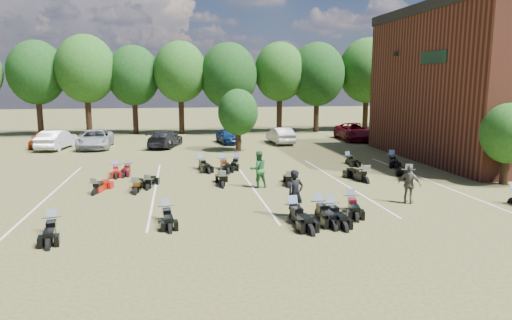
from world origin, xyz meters
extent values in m
plane|color=brown|center=(0.00, 0.00, 0.00)|extent=(160.00, 160.00, 0.00)
imported|color=maroon|center=(-17.97, 20.44, 0.70)|extent=(1.69, 4.12, 1.40)
imported|color=silver|center=(-16.59, 19.00, 0.79)|extent=(2.43, 4.99, 1.57)
imported|color=#9A9EA2|center=(-13.54, 19.01, 0.76)|extent=(2.69, 5.57, 1.53)
imported|color=black|center=(-7.83, 18.66, 0.71)|extent=(3.26, 5.27, 1.42)
imported|color=#0B2251|center=(-2.29, 20.12, 0.67)|extent=(2.21, 4.14, 1.34)
imported|color=#ADADA8|center=(2.31, 19.28, 0.73)|extent=(1.86, 4.52, 1.46)
imported|color=#5D0515|center=(9.80, 20.39, 0.81)|extent=(2.95, 5.92, 1.61)
imported|color=#323237|center=(13.43, 19.30, 0.64)|extent=(2.28, 4.58, 1.28)
imported|color=black|center=(-2.15, -2.98, 0.98)|extent=(0.82, 0.66, 1.95)
imported|color=#246230|center=(-2.70, 2.51, 0.97)|extent=(1.06, 0.89, 1.93)
imported|color=#5D5B50|center=(3.48, -1.79, 0.89)|extent=(1.01, 1.07, 1.77)
cube|color=black|center=(9.35, 12.00, 7.50)|extent=(0.30, 0.40, 0.30)
cube|color=black|center=(9.47, 7.00, 7.00)|extent=(0.06, 3.00, 0.80)
cylinder|color=black|center=(-21.00, 29.00, 2.04)|extent=(0.58, 0.58, 4.08)
ellipsoid|color=#1E4C19|center=(-21.00, 29.00, 6.33)|extent=(6.00, 6.00, 6.90)
cylinder|color=black|center=(-16.00, 29.00, 2.04)|extent=(0.58, 0.58, 4.08)
ellipsoid|color=#1E4C19|center=(-16.00, 29.00, 6.33)|extent=(6.00, 6.00, 6.90)
cylinder|color=black|center=(-11.00, 29.00, 2.04)|extent=(0.57, 0.58, 4.08)
ellipsoid|color=#1E4C19|center=(-11.00, 29.00, 6.33)|extent=(6.00, 6.00, 6.90)
cylinder|color=black|center=(-6.00, 29.00, 2.04)|extent=(0.57, 0.58, 4.08)
ellipsoid|color=#1E4C19|center=(-6.00, 29.00, 6.33)|extent=(6.00, 6.00, 6.90)
cylinder|color=black|center=(-1.00, 29.00, 2.04)|extent=(0.58, 0.58, 4.08)
ellipsoid|color=#1E4C19|center=(-1.00, 29.00, 6.33)|extent=(6.00, 6.00, 6.90)
cylinder|color=black|center=(4.00, 29.00, 2.04)|extent=(0.57, 0.58, 4.08)
ellipsoid|color=#1E4C19|center=(4.00, 29.00, 6.33)|extent=(6.00, 6.00, 6.90)
cylinder|color=black|center=(9.00, 29.00, 2.04)|extent=(0.57, 0.58, 4.08)
ellipsoid|color=#1E4C19|center=(9.00, 29.00, 6.33)|extent=(6.00, 6.00, 6.90)
cylinder|color=black|center=(14.00, 29.00, 2.04)|extent=(0.57, 0.58, 4.08)
ellipsoid|color=#1E4C19|center=(14.00, 29.00, 6.33)|extent=(6.00, 6.00, 6.90)
cylinder|color=black|center=(19.00, 29.00, 2.04)|extent=(0.58, 0.58, 4.08)
ellipsoid|color=#1E4C19|center=(19.00, 29.00, 6.33)|extent=(6.00, 6.00, 6.90)
cylinder|color=black|center=(24.00, 29.00, 2.04)|extent=(0.58, 0.58, 4.08)
ellipsoid|color=#1E4C19|center=(24.00, 29.00, 6.33)|extent=(6.00, 6.00, 6.90)
cylinder|color=black|center=(10.50, 1.00, 0.85)|extent=(0.24, 0.24, 1.71)
sphere|color=#1E4C19|center=(10.50, 1.00, 2.76)|extent=(2.80, 2.80, 2.80)
cylinder|color=black|center=(-2.00, 15.50, 0.95)|extent=(0.24, 0.24, 1.90)
sphere|color=#1E4C19|center=(-2.00, 15.50, 3.10)|extent=(3.20, 3.20, 3.20)
cube|color=silver|center=(-13.00, 3.00, 0.01)|extent=(0.10, 14.00, 0.01)
cube|color=silver|center=(-8.00, 3.00, 0.01)|extent=(0.10, 14.00, 0.01)
cube|color=silver|center=(-3.00, 3.00, 0.01)|extent=(0.10, 14.00, 0.01)
cube|color=silver|center=(2.00, 3.00, 0.01)|extent=(0.10, 14.00, 0.01)
cube|color=silver|center=(7.00, 3.00, 0.01)|extent=(0.10, 14.00, 0.01)
camera|label=1|loc=(-6.80, -20.40, 5.42)|focal=32.00mm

